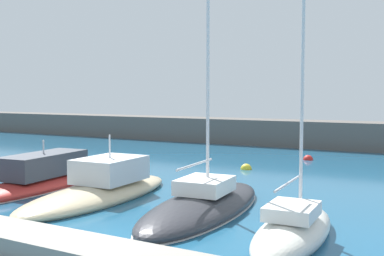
% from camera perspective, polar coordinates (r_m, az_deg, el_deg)
% --- Properties ---
extents(ground_plane, '(120.00, 120.00, 0.00)m').
position_cam_1_polar(ground_plane, '(15.54, -9.85, -13.46)').
color(ground_plane, '#1E567A').
extents(dock_pier, '(23.08, 1.71, 0.60)m').
position_cam_1_polar(dock_pier, '(14.20, -14.48, -13.96)').
color(dock_pier, gray).
rests_on(dock_pier, ground_plane).
extents(breakwater_seawall, '(108.00, 3.65, 2.33)m').
position_cam_1_polar(breakwater_seawall, '(42.84, 16.65, -0.79)').
color(breakwater_seawall, '#5B5651').
rests_on(breakwater_seawall, ground_plane).
extents(motorboat_red_nearest, '(3.75, 10.54, 2.60)m').
position_cam_1_polar(motorboat_red_nearest, '(25.22, -17.17, -5.69)').
color(motorboat_red_nearest, '#B72D28').
rests_on(motorboat_red_nearest, ground_plane).
extents(motorboat_sand_second, '(3.54, 9.81, 3.13)m').
position_cam_1_polar(motorboat_sand_second, '(21.92, -10.78, -7.17)').
color(motorboat_sand_second, beige).
rests_on(motorboat_sand_second, ground_plane).
extents(sailboat_charcoal_third, '(3.89, 9.90, 18.30)m').
position_cam_1_polar(sailboat_charcoal_third, '(19.14, 1.40, -9.14)').
color(sailboat_charcoal_third, '#2D2D33').
rests_on(sailboat_charcoal_third, ground_plane).
extents(sailboat_ivory_fourth, '(2.36, 6.34, 12.45)m').
position_cam_1_polar(sailboat_ivory_fourth, '(15.81, 12.08, -11.76)').
color(sailboat_ivory_fourth, silver).
rests_on(sailboat_ivory_fourth, ground_plane).
extents(mooring_buoy_yellow, '(0.70, 0.70, 0.70)m').
position_cam_1_polar(mooring_buoy_yellow, '(29.88, 6.51, -4.94)').
color(mooring_buoy_yellow, yellow).
rests_on(mooring_buoy_yellow, ground_plane).
extents(mooring_buoy_red, '(0.69, 0.69, 0.69)m').
position_cam_1_polar(mooring_buoy_red, '(34.92, 13.75, -3.73)').
color(mooring_buoy_red, red).
rests_on(mooring_buoy_red, ground_plane).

